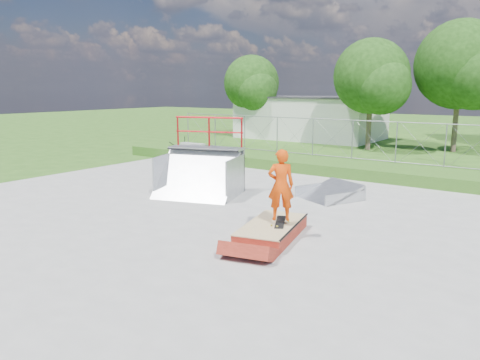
# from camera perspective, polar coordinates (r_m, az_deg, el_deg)

# --- Properties ---
(ground) EXTENTS (120.00, 120.00, 0.00)m
(ground) POSITION_cam_1_polar(r_m,az_deg,el_deg) (13.32, -4.05, -5.06)
(ground) COLOR #2E5A19
(ground) RESTS_ON ground
(concrete_pad) EXTENTS (20.00, 16.00, 0.04)m
(concrete_pad) POSITION_cam_1_polar(r_m,az_deg,el_deg) (13.31, -4.05, -4.98)
(concrete_pad) COLOR #989895
(concrete_pad) RESTS_ON ground
(grass_berm) EXTENTS (24.00, 3.00, 0.50)m
(grass_berm) POSITION_cam_1_polar(r_m,az_deg,el_deg) (21.29, 12.38, 1.52)
(grass_berm) COLOR #2E5A19
(grass_berm) RESTS_ON ground
(grind_box) EXTENTS (1.73, 2.69, 0.37)m
(grind_box) POSITION_cam_1_polar(r_m,az_deg,el_deg) (11.85, 3.88, -6.19)
(grind_box) COLOR maroon
(grind_box) RESTS_ON concrete_pad
(quarter_pipe) EXTENTS (3.25, 2.99, 2.69)m
(quarter_pipe) POSITION_cam_1_polar(r_m,az_deg,el_deg) (16.18, -5.16, 2.68)
(quarter_pipe) COLOR #A0A2A8
(quarter_pipe) RESTS_ON concrete_pad
(flat_bank_ramp) EXTENTS (2.25, 2.30, 0.51)m
(flat_bank_ramp) POSITION_cam_1_polar(r_m,az_deg,el_deg) (16.09, 10.82, -1.47)
(flat_bank_ramp) COLOR #A0A2A8
(flat_bank_ramp) RESTS_ON concrete_pad
(skateboard) EXTENTS (0.54, 0.81, 0.13)m
(skateboard) POSITION_cam_1_polar(r_m,az_deg,el_deg) (11.75, 4.92, -5.19)
(skateboard) COLOR black
(skateboard) RESTS_ON grind_box
(skater) EXTENTS (0.77, 0.72, 1.78)m
(skater) POSITION_cam_1_polar(r_m,az_deg,el_deg) (11.53, 4.99, -0.96)
(skater) COLOR #E74007
(skater) RESTS_ON grind_box
(concrete_stairs) EXTENTS (1.50, 1.60, 0.80)m
(concrete_stairs) POSITION_cam_1_polar(r_m,az_deg,el_deg) (25.15, -6.47, 3.50)
(concrete_stairs) COLOR #989895
(concrete_stairs) RESTS_ON ground
(chain_link_fence) EXTENTS (20.00, 0.06, 1.80)m
(chain_link_fence) POSITION_cam_1_polar(r_m,az_deg,el_deg) (22.05, 13.53, 4.81)
(chain_link_fence) COLOR gray
(chain_link_fence) RESTS_ON grass_berm
(utility_building_flat) EXTENTS (10.00, 6.00, 3.00)m
(utility_building_flat) POSITION_cam_1_polar(r_m,az_deg,el_deg) (35.79, 8.55, 7.47)
(utility_building_flat) COLOR white
(utility_building_flat) RESTS_ON ground
(tree_left_near) EXTENTS (4.76, 4.48, 6.65)m
(tree_left_near) POSITION_cam_1_polar(r_m,az_deg,el_deg) (29.42, 16.05, 11.74)
(tree_left_near) COLOR brown
(tree_left_near) RESTS_ON ground
(tree_center) EXTENTS (5.44, 5.12, 7.60)m
(tree_center) POSITION_cam_1_polar(r_m,az_deg,el_deg) (30.17, 25.73, 12.21)
(tree_center) COLOR brown
(tree_center) RESTS_ON ground
(tree_left_far) EXTENTS (4.42, 4.16, 6.18)m
(tree_left_far) POSITION_cam_1_polar(r_m,az_deg,el_deg) (35.77, 1.57, 11.48)
(tree_left_far) COLOR brown
(tree_left_far) RESTS_ON ground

